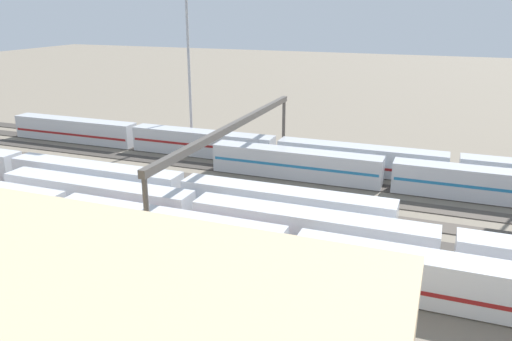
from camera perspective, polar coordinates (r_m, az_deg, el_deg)
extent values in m
plane|color=#756B5B|center=(60.99, 3.91, -3.16)|extent=(400.00, 400.00, 0.00)
cube|color=#3D3833|center=(76.99, 7.77, 1.33)|extent=(140.00, 2.80, 0.12)
cube|color=#3D3833|center=(72.34, 6.84, 0.26)|extent=(140.00, 2.80, 0.12)
cube|color=#3D3833|center=(67.74, 5.79, -0.95)|extent=(140.00, 2.80, 0.12)
cube|color=#4C443D|center=(63.21, 4.58, -2.34)|extent=(140.00, 2.80, 0.12)
cube|color=#4C443D|center=(58.75, 3.18, -3.94)|extent=(140.00, 2.80, 0.12)
cube|color=#3D3833|center=(54.38, 1.55, -5.79)|extent=(140.00, 2.80, 0.12)
cube|color=#4C443D|center=(50.13, -0.38, -7.96)|extent=(140.00, 2.80, 0.12)
cube|color=#3D3833|center=(46.03, -2.68, -10.51)|extent=(140.00, 2.80, 0.12)
cube|color=silver|center=(47.69, 6.10, -6.89)|extent=(23.00, 3.00, 3.80)
cube|color=#285193|center=(47.82, 6.08, -7.21)|extent=(22.40, 3.06, 0.36)
cube|color=silver|center=(58.12, -17.62, -2.98)|extent=(23.00, 3.00, 3.80)
cube|color=#285193|center=(58.11, -17.62, -2.97)|extent=(22.40, 3.06, 0.36)
cube|color=silver|center=(53.13, 3.25, -4.11)|extent=(23.00, 3.00, 3.80)
cube|color=silver|center=(64.21, -17.77, -0.99)|extent=(23.00, 3.00, 3.80)
cube|color=silver|center=(42.04, 20.17, -11.64)|extent=(23.00, 3.00, 3.80)
cube|color=maroon|center=(42.28, 20.10, -12.23)|extent=(22.40, 3.06, 0.36)
cube|color=silver|center=(47.98, -10.15, -6.92)|extent=(23.00, 3.00, 3.80)
cube|color=maroon|center=(48.02, -10.15, -7.02)|extent=(22.40, 3.06, 0.36)
cube|color=#B7BABF|center=(70.63, 11.68, 1.23)|extent=(23.00, 3.00, 3.80)
cube|color=maroon|center=(70.78, 11.66, 0.80)|extent=(22.40, 3.06, 0.36)
cube|color=#B7BABF|center=(77.94, -6.12, 3.10)|extent=(23.00, 3.00, 3.80)
cube|color=maroon|center=(77.93, -6.12, 3.12)|extent=(22.40, 3.06, 0.36)
cube|color=#B7BABF|center=(91.28, -19.84, 4.34)|extent=(23.00, 3.00, 3.80)
cube|color=maroon|center=(91.37, -19.81, 4.09)|extent=(22.40, 3.06, 0.36)
cube|color=#B7BABF|center=(65.38, 25.27, -1.56)|extent=(23.00, 3.00, 3.80)
cube|color=#1E6B9E|center=(65.38, 25.28, -1.55)|extent=(22.40, 3.06, 0.36)
cube|color=#B7BABF|center=(67.55, 4.51, 0.78)|extent=(23.00, 3.00, 3.80)
cube|color=#1E6B9E|center=(67.53, 4.51, 0.84)|extent=(22.40, 3.06, 0.36)
cylinder|color=#9EA0A5|center=(84.51, -7.70, 13.68)|extent=(0.44, 0.44, 31.54)
cylinder|color=#4C4742|center=(79.80, 3.15, 4.99)|extent=(0.50, 0.50, 8.00)
cylinder|color=#4C4742|center=(45.84, -12.23, -5.57)|extent=(0.50, 0.50, 8.00)
cube|color=#4C4742|center=(60.91, -2.50, 5.11)|extent=(0.70, 40.00, 0.80)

